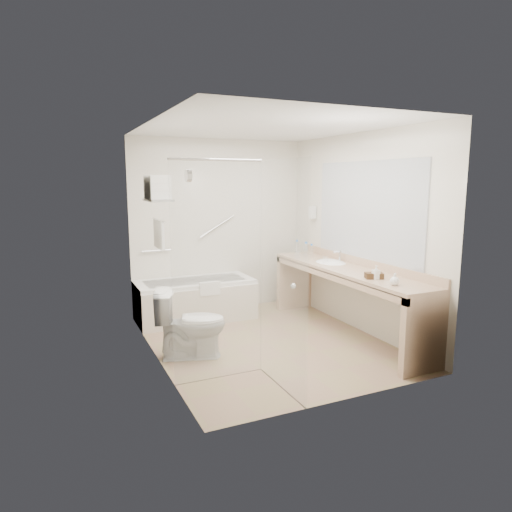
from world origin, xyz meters
name	(u,v)px	position (x,y,z in m)	size (l,w,h in m)	color
floor	(266,342)	(0.00, 0.00, 0.00)	(3.20, 3.20, 0.00)	#9B7A60
ceiling	(267,127)	(0.00, 0.00, 2.50)	(2.60, 3.20, 0.10)	silver
wall_back	(219,226)	(0.00, 1.60, 1.25)	(2.60, 0.10, 2.50)	beige
wall_front	(350,261)	(0.00, -1.60, 1.25)	(2.60, 0.10, 2.50)	beige
wall_left	(154,245)	(-1.30, 0.00, 1.25)	(0.10, 3.20, 2.50)	beige
wall_right	(359,233)	(1.30, 0.00, 1.25)	(0.10, 3.20, 2.50)	beige
bathtub	(195,300)	(-0.50, 1.24, 0.28)	(1.60, 0.73, 0.59)	white
grab_bar_short	(156,251)	(-0.95, 1.56, 0.95)	(0.03, 0.03, 0.40)	silver
grab_bar_long	(217,226)	(-0.05, 1.56, 1.25)	(0.03, 0.03, 0.60)	silver
shower_enclosure	(249,274)	(-0.63, -0.93, 1.07)	(0.96, 0.91, 2.11)	silver
towel_shelf	(158,195)	(-1.17, 0.35, 1.75)	(0.24, 0.55, 0.81)	silver
vanity_counter	(346,284)	(1.02, -0.15, 0.64)	(0.55, 2.70, 0.95)	#CDAA89
sink	(331,265)	(1.05, 0.25, 0.82)	(0.40, 0.52, 0.14)	white
faucet	(340,256)	(1.20, 0.25, 0.93)	(0.03, 0.03, 0.14)	silver
mirror	(366,210)	(1.29, -0.15, 1.55)	(0.02, 2.00, 1.20)	#B4B9C1
hairdryer_unit	(312,212)	(1.25, 1.05, 1.45)	(0.08, 0.10, 0.18)	silver
toilet	(191,324)	(-0.95, -0.07, 0.37)	(0.42, 0.76, 0.75)	white
amenity_basket	(374,276)	(0.93, -0.78, 0.88)	(0.19, 0.13, 0.06)	#472E19
soap_bottle_a	(376,276)	(0.93, -0.82, 0.89)	(0.07, 0.15, 0.07)	silver
soap_bottle_b	(395,281)	(0.91, -1.14, 0.90)	(0.10, 0.13, 0.10)	silver
water_bottle_left	(306,250)	(0.97, 0.74, 0.95)	(0.07, 0.07, 0.22)	silver
water_bottle_mid	(311,251)	(1.06, 0.75, 0.93)	(0.06, 0.06, 0.18)	silver
water_bottle_right	(297,247)	(1.03, 1.10, 0.94)	(0.06, 0.06, 0.20)	silver
drinking_glass_near	(297,254)	(0.82, 0.72, 0.90)	(0.08, 0.08, 0.10)	silver
drinking_glass_far	(325,260)	(0.94, 0.20, 0.90)	(0.07, 0.07, 0.09)	silver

